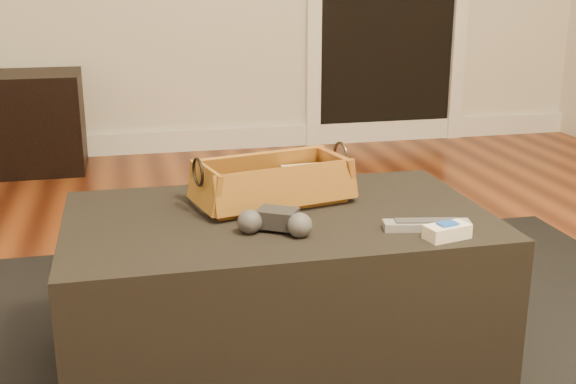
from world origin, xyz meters
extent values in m
cube|color=white|center=(0.00, 2.73, 0.06)|extent=(5.00, 0.04, 0.12)
cube|color=black|center=(0.11, 0.20, 0.01)|extent=(2.60, 2.00, 0.01)
cube|color=black|center=(0.11, 0.25, 0.22)|extent=(1.00, 0.60, 0.42)
cube|color=black|center=(0.10, 0.33, 0.46)|extent=(0.21, 0.11, 0.02)
cube|color=#C8B18A|center=(0.21, 0.40, 0.47)|extent=(0.11, 0.08, 0.06)
cube|color=olive|center=(0.11, 0.35, 0.44)|extent=(0.37, 0.23, 0.01)
cube|color=#9E6523|center=(0.09, 0.43, 0.49)|extent=(0.37, 0.11, 0.10)
cube|color=#A66C25|center=(0.13, 0.27, 0.49)|extent=(0.37, 0.11, 0.10)
cube|color=#A15C24|center=(0.29, 0.39, 0.49)|extent=(0.07, 0.19, 0.10)
cube|color=#A16D24|center=(-0.06, 0.31, 0.49)|extent=(0.07, 0.19, 0.10)
torus|color=#373024|center=(0.30, 0.39, 0.53)|extent=(0.02, 0.07, 0.07)
torus|color=black|center=(-0.07, 0.31, 0.53)|extent=(0.02, 0.07, 0.07)
cube|color=black|center=(0.08, 0.15, 0.46)|extent=(0.11, 0.10, 0.04)
sphere|color=#39393C|center=(0.02, 0.14, 0.46)|extent=(0.07, 0.07, 0.05)
sphere|color=#424245|center=(0.12, 0.10, 0.46)|extent=(0.07, 0.07, 0.05)
cube|color=#97999F|center=(0.41, 0.08, 0.44)|extent=(0.20, 0.08, 0.02)
cube|color=#393A3D|center=(0.41, 0.08, 0.45)|extent=(0.15, 0.06, 0.00)
cube|color=white|center=(0.43, 0.01, 0.45)|extent=(0.11, 0.07, 0.03)
cube|color=blue|center=(0.43, 0.01, 0.47)|extent=(0.05, 0.04, 0.01)
camera|label=1|loc=(-0.24, -1.34, 0.98)|focal=45.00mm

